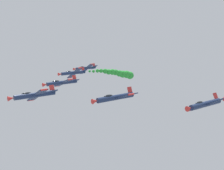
# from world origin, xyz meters

# --- Properties ---
(airplane_lead) EXTENTS (8.82, 10.35, 4.36)m
(airplane_lead) POSITION_xyz_m (0.23, 20.70, 67.75)
(airplane_lead) COLOR navy
(airplane_left_inner) EXTENTS (9.14, 10.35, 3.54)m
(airplane_left_inner) POSITION_xyz_m (-12.10, 8.17, 67.81)
(airplane_left_inner) COLOR navy
(airplane_right_inner) EXTENTS (9.10, 10.35, 3.63)m
(airplane_right_inner) POSITION_xyz_m (12.50, 8.41, 67.27)
(airplane_right_inner) COLOR navy
(airplane_left_outer) EXTENTS (8.57, 10.35, 4.89)m
(airplane_left_outer) POSITION_xyz_m (-24.94, -4.25, 67.20)
(airplane_left_outer) COLOR navy
(airplane_right_outer) EXTENTS (8.55, 10.35, 4.92)m
(airplane_right_outer) POSITION_xyz_m (25.91, -2.37, 67.52)
(airplane_right_outer) COLOR navy
(smoke_trail_right_outer) EXTENTS (3.61, 19.70, 5.03)m
(smoke_trail_right_outer) POSITION_xyz_m (25.03, -22.39, 65.55)
(smoke_trail_right_outer) COLOR green
(airplane_high_slot) EXTENTS (8.67, 10.35, 4.69)m
(airplane_high_slot) POSITION_xyz_m (37.82, -14.43, 67.00)
(airplane_high_slot) COLOR navy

